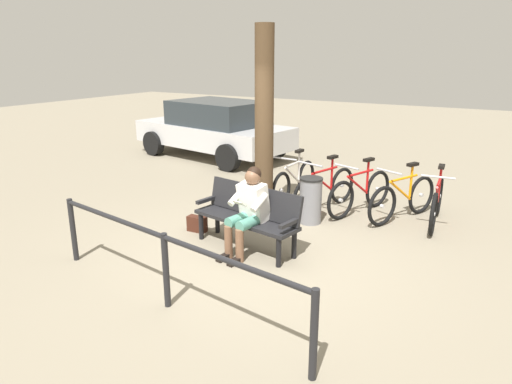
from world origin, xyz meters
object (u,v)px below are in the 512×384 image
(bench, at_px, (249,213))
(handbag, at_px, (197,224))
(parked_car, at_px, (215,128))
(litter_bin, at_px, (311,200))
(bicycle_blue, at_px, (360,193))
(person_reading, at_px, (249,207))
(bicycle_purple, at_px, (403,199))
(bicycle_red, at_px, (294,182))
(tree_trunk, at_px, (264,124))
(bicycle_black, at_px, (325,189))
(bicycle_green, at_px, (437,203))

(bench, height_order, handbag, bench)
(bench, relative_size, parked_car, 0.37)
(litter_bin, distance_m, bicycle_blue, 1.02)
(bicycle_blue, bearing_deg, person_reading, 0.71)
(bicycle_purple, height_order, bicycle_red, same)
(tree_trunk, xyz_separation_m, bicycle_blue, (-1.40, -0.87, -1.19))
(person_reading, relative_size, bicycle_black, 0.74)
(litter_bin, height_order, bicycle_black, bicycle_black)
(bicycle_purple, distance_m, bicycle_red, 1.98)
(bicycle_purple, relative_size, parked_car, 0.35)
(handbag, relative_size, bicycle_black, 0.18)
(handbag, height_order, litter_bin, litter_bin)
(bench, xyz_separation_m, parked_car, (3.79, -4.63, 0.27))
(parked_car, bearing_deg, handbag, 131.55)
(bicycle_black, relative_size, parked_car, 0.37)
(person_reading, xyz_separation_m, bicycle_red, (0.47, -2.43, -0.31))
(handbag, bearing_deg, bicycle_black, -123.31)
(handbag, distance_m, bicycle_blue, 2.83)
(person_reading, bearing_deg, bicycle_blue, -98.29)
(parked_car, bearing_deg, bicycle_red, 155.05)
(person_reading, bearing_deg, parked_car, -40.79)
(bicycle_red, bearing_deg, person_reading, 12.33)
(bicycle_green, bearing_deg, bicycle_blue, -90.63)
(tree_trunk, xyz_separation_m, bicycle_red, (-0.13, -0.93, -1.19))
(bicycle_black, bearing_deg, litter_bin, 20.01)
(bicycle_blue, height_order, bicycle_black, same)
(bicycle_purple, bearing_deg, bicycle_red, -67.19)
(tree_trunk, distance_m, parked_car, 4.73)
(tree_trunk, relative_size, litter_bin, 4.11)
(bicycle_blue, xyz_separation_m, bicycle_black, (0.59, 0.12, 0.00))
(person_reading, bearing_deg, litter_bin, -89.39)
(bicycle_purple, height_order, parked_car, parked_car)
(bicycle_red, bearing_deg, litter_bin, 39.70)
(litter_bin, distance_m, bicycle_red, 1.17)
(bicycle_purple, bearing_deg, bicycle_black, -60.04)
(bench, height_order, bicycle_black, bicycle_black)
(bench, height_order, bicycle_purple, bicycle_purple)
(handbag, bearing_deg, bicycle_green, -145.11)
(bench, bearing_deg, handbag, 4.65)
(bicycle_green, relative_size, bicycle_red, 1.00)
(bicycle_black, bearing_deg, handbag, -17.52)
(person_reading, xyz_separation_m, litter_bin, (-0.26, -1.51, -0.29))
(litter_bin, distance_m, bicycle_green, 2.01)
(person_reading, xyz_separation_m, bicycle_purple, (-1.51, -2.40, -0.31))
(litter_bin, distance_m, bicycle_black, 0.75)
(handbag, height_order, bicycle_purple, bicycle_purple)
(handbag, relative_size, bicycle_blue, 0.19)
(tree_trunk, height_order, bicycle_blue, tree_trunk)
(bicycle_red, bearing_deg, parked_car, -123.42)
(litter_bin, xyz_separation_m, bicycle_blue, (-0.54, -0.86, -0.02))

